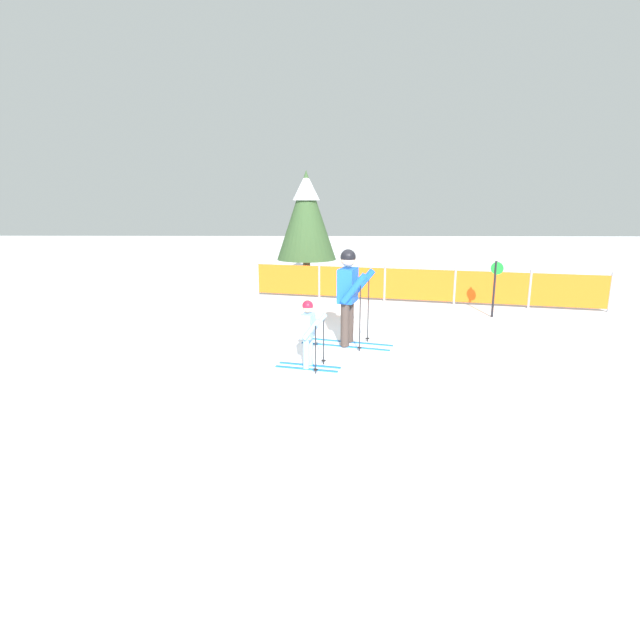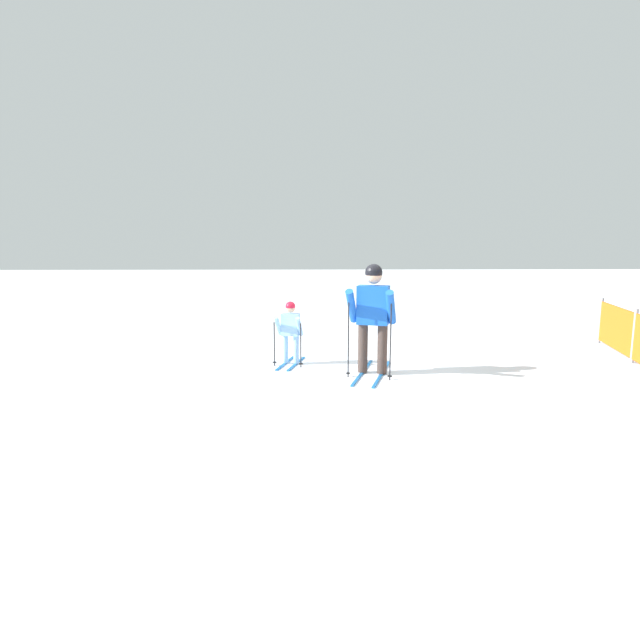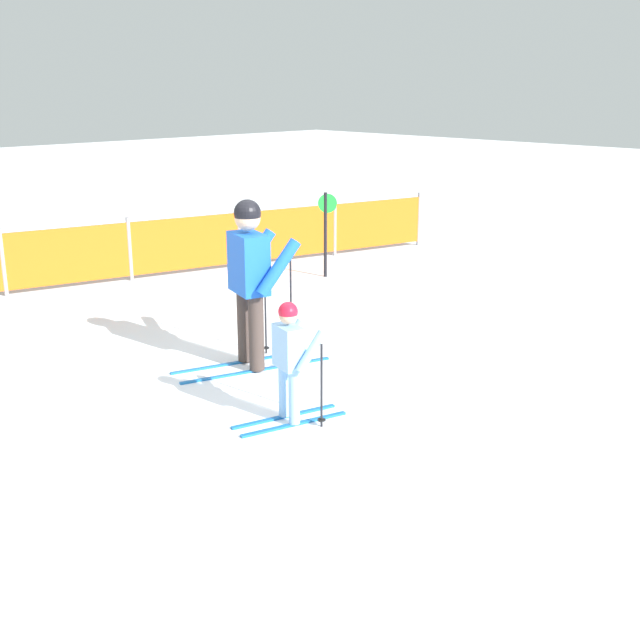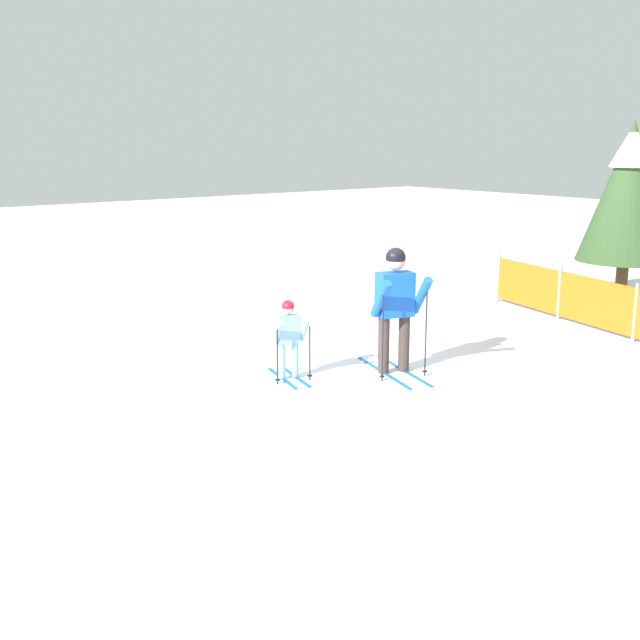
{
  "view_description": "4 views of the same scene",
  "coord_description": "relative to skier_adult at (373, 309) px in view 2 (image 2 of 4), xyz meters",
  "views": [
    {
      "loc": [
        -0.17,
        -8.44,
        2.51
      ],
      "look_at": [
        -0.3,
        -0.44,
        0.62
      ],
      "focal_mm": 28.0,
      "sensor_mm": 36.0,
      "label": 1
    },
    {
      "loc": [
        7.78,
        -0.75,
        2.04
      ],
      "look_at": [
        -0.53,
        -0.56,
        0.75
      ],
      "focal_mm": 28.0,
      "sensor_mm": 36.0,
      "label": 2
    },
    {
      "loc": [
        -4.74,
        -5.79,
        2.81
      ],
      "look_at": [
        0.21,
        -0.73,
        0.7
      ],
      "focal_mm": 45.0,
      "sensor_mm": 36.0,
      "label": 3
    },
    {
      "loc": [
        7.85,
        -7.07,
        3.15
      ],
      "look_at": [
        -0.15,
        -0.78,
        0.82
      ],
      "focal_mm": 45.0,
      "sensor_mm": 36.0,
      "label": 4
    }
  ],
  "objects": [
    {
      "name": "ground_plane",
      "position": [
        -0.2,
        -0.24,
        -1.02
      ],
      "size": [
        60.0,
        60.0,
        0.0
      ],
      "primitive_type": "plane",
      "color": "white"
    },
    {
      "name": "skier_adult",
      "position": [
        0.0,
        0.0,
        0.0
      ],
      "size": [
        1.65,
        0.87,
        1.72
      ],
      "rotation": [
        0.0,
        0.0,
        -0.3
      ],
      "color": "#1966B2",
      "rests_on": "ground_plane"
    },
    {
      "name": "skier_child",
      "position": [
        -0.66,
        -1.3,
        -0.4
      ],
      "size": [
        1.03,
        0.54,
        1.07
      ],
      "rotation": [
        0.0,
        0.0,
        -0.25
      ],
      "color": "#1966B2",
      "rests_on": "ground_plane"
    }
  ]
}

